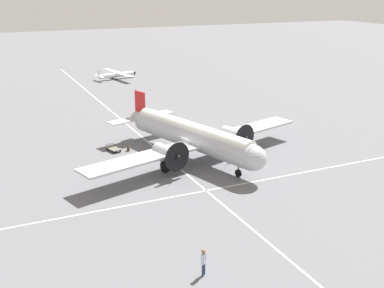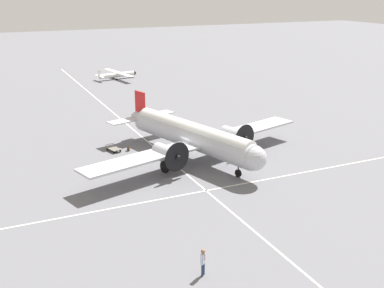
{
  "view_description": "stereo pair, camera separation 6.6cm",
  "coord_description": "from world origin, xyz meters",
  "px_view_note": "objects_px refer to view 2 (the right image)",
  "views": [
    {
      "loc": [
        40.85,
        -18.69,
        16.37
      ],
      "look_at": [
        0.0,
        0.0,
        1.52
      ],
      "focal_mm": 45.0,
      "sensor_mm": 36.0,
      "label": 1
    },
    {
      "loc": [
        40.88,
        -18.63,
        16.37
      ],
      "look_at": [
        0.0,
        0.0,
        1.52
      ],
      "focal_mm": 45.0,
      "sensor_mm": 36.0,
      "label": 2
    }
  ],
  "objects_px": {
    "suitcase_near_door": "(128,149)",
    "light_aircraft_distant": "(118,74)",
    "baggage_cart": "(113,149)",
    "airliner_main": "(194,136)",
    "crew_foreground": "(203,259)"
  },
  "relations": [
    {
      "from": "crew_foreground",
      "to": "light_aircraft_distant",
      "type": "bearing_deg",
      "value": -144.76
    },
    {
      "from": "light_aircraft_distant",
      "to": "baggage_cart",
      "type": "bearing_deg",
      "value": -117.02
    },
    {
      "from": "airliner_main",
      "to": "crew_foreground",
      "type": "bearing_deg",
      "value": -39.57
    },
    {
      "from": "baggage_cart",
      "to": "light_aircraft_distant",
      "type": "xyz_separation_m",
      "value": [
        -39.09,
        11.82,
        0.56
      ]
    },
    {
      "from": "suitcase_near_door",
      "to": "baggage_cart",
      "type": "bearing_deg",
      "value": -110.69
    },
    {
      "from": "suitcase_near_door",
      "to": "light_aircraft_distant",
      "type": "xyz_separation_m",
      "value": [
        -39.63,
        10.4,
        0.6
      ]
    },
    {
      "from": "crew_foreground",
      "to": "suitcase_near_door",
      "type": "height_order",
      "value": "crew_foreground"
    },
    {
      "from": "baggage_cart",
      "to": "light_aircraft_distant",
      "type": "relative_size",
      "value": 0.19
    },
    {
      "from": "baggage_cart",
      "to": "airliner_main",
      "type": "bearing_deg",
      "value": 33.39
    },
    {
      "from": "airliner_main",
      "to": "crew_foreground",
      "type": "distance_m",
      "value": 20.04
    },
    {
      "from": "suitcase_near_door",
      "to": "light_aircraft_distant",
      "type": "relative_size",
      "value": 0.05
    },
    {
      "from": "suitcase_near_door",
      "to": "light_aircraft_distant",
      "type": "height_order",
      "value": "light_aircraft_distant"
    },
    {
      "from": "crew_foreground",
      "to": "light_aircraft_distant",
      "type": "xyz_separation_m",
      "value": [
        -63.25,
        13.15,
        -0.25
      ]
    },
    {
      "from": "airliner_main",
      "to": "crew_foreground",
      "type": "relative_size",
      "value": 14.32
    },
    {
      "from": "airliner_main",
      "to": "suitcase_near_door",
      "type": "xyz_separation_m",
      "value": [
        -5.25,
        -5.16,
        -2.16
      ]
    }
  ]
}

